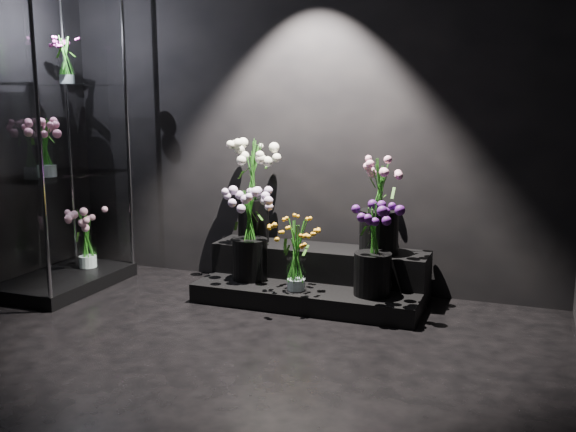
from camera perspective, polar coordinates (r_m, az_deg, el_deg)
The scene contains 12 objects.
floor at distance 3.45m, azimuth -10.38°, elevation -14.64°, with size 4.00×4.00×0.00m, color black.
wall_back at distance 4.95m, azimuth 1.20°, elevation 9.82°, with size 4.00×4.00×0.00m, color black.
display_riser at distance 4.75m, azimuth 2.43°, elevation -5.50°, with size 1.62×0.72×0.36m.
display_case at distance 5.12m, azimuth -19.92°, elevation 6.29°, with size 0.62×1.03×2.27m.
bouquet_orange_bells at distance 4.43m, azimuth 0.74°, elevation -3.43°, with size 0.28×0.28×0.50m.
bouquet_lilac at distance 4.69m, azimuth -3.42°, elevation -1.19°, with size 0.49×0.49×0.66m.
bouquet_purple at distance 4.35m, azimuth 7.59°, elevation -2.62°, with size 0.40×0.40×0.63m.
bouquet_cream_roses at distance 4.89m, azimuth -3.11°, elevation 3.18°, with size 0.49×0.49×0.80m.
bouquet_pink_roses at distance 4.58m, azimuth 8.15°, elevation 1.18°, with size 0.38×0.38×0.67m.
bouquet_case_pink at distance 5.00m, azimuth -20.76°, elevation 5.90°, with size 0.38×0.38×0.43m.
bouquet_case_magenta at distance 5.23m, azimuth -19.14°, elevation 13.03°, with size 0.23×0.23×0.36m.
bouquet_case_base_pink at distance 5.39m, azimuth -17.49°, elevation -1.74°, with size 0.37×0.37×0.49m.
Camera 1 is at (1.65, -2.67, 1.45)m, focal length 40.00 mm.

